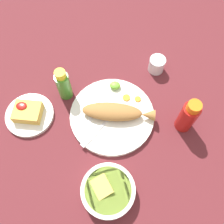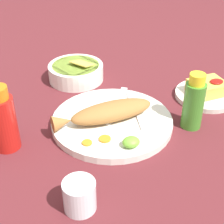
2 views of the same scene
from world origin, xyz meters
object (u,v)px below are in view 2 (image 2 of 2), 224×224
(fork_far, at_px, (134,106))
(fried_fish, at_px, (107,112))
(side_plate_fries, at_px, (206,95))
(hot_sauce_bottle_green, at_px, (194,103))
(main_plate, at_px, (112,122))
(guacamole_bowl, at_px, (76,71))
(salt_cup, at_px, (80,197))
(hot_sauce_bottle_red, at_px, (3,121))
(fork_near, at_px, (118,102))

(fork_far, bearing_deg, fried_fish, 121.72)
(side_plate_fries, bearing_deg, hot_sauce_bottle_green, -138.39)
(hot_sauce_bottle_green, bearing_deg, main_plate, 157.20)
(main_plate, bearing_deg, fork_far, 21.24)
(side_plate_fries, bearing_deg, guacamole_bowl, 142.52)
(main_plate, distance_m, fried_fish, 0.03)
(salt_cup, xyz_separation_m, side_plate_fries, (0.45, 0.25, -0.02))
(main_plate, distance_m, guacamole_bowl, 0.27)
(hot_sauce_bottle_red, bearing_deg, salt_cup, -66.45)
(fork_near, bearing_deg, salt_cup, -178.32)
(hot_sauce_bottle_red, distance_m, hot_sauce_bottle_green, 0.44)
(hot_sauce_bottle_green, height_order, salt_cup, hot_sauce_bottle_green)
(fork_far, distance_m, guacamole_bowl, 0.25)
(hot_sauce_bottle_green, bearing_deg, salt_cup, -155.97)
(main_plate, bearing_deg, fork_near, 56.20)
(hot_sauce_bottle_green, bearing_deg, fork_near, 134.68)
(main_plate, height_order, fork_far, fork_far)
(fried_fish, xyz_separation_m, fork_near, (0.06, 0.06, -0.02))
(fork_near, distance_m, fork_far, 0.05)
(hot_sauce_bottle_red, relative_size, hot_sauce_bottle_green, 1.08)
(fried_fish, xyz_separation_m, fork_far, (0.09, 0.03, -0.02))
(hot_sauce_bottle_green, distance_m, guacamole_bowl, 0.39)
(fork_far, bearing_deg, hot_sauce_bottle_green, -121.56)
(side_plate_fries, bearing_deg, salt_cup, -150.77)
(main_plate, bearing_deg, guacamole_bowl, 93.03)
(main_plate, xyz_separation_m, hot_sauce_bottle_red, (-0.25, 0.01, 0.06))
(fork_far, height_order, side_plate_fries, fork_far)
(fried_fish, relative_size, fork_near, 1.61)
(salt_cup, distance_m, side_plate_fries, 0.51)
(fried_fish, distance_m, salt_cup, 0.26)
(fork_near, bearing_deg, side_plate_fries, -62.62)
(fried_fish, height_order, side_plate_fries, fried_fish)
(fried_fish, xyz_separation_m, side_plate_fries, (0.31, 0.03, -0.03))
(fork_near, distance_m, hot_sauce_bottle_red, 0.31)
(hot_sauce_bottle_red, distance_m, side_plate_fries, 0.55)
(fork_near, relative_size, salt_cup, 2.57)
(salt_cup, bearing_deg, hot_sauce_bottle_red, 113.55)
(hot_sauce_bottle_red, bearing_deg, fork_far, 3.73)
(hot_sauce_bottle_red, relative_size, guacamole_bowl, 0.94)
(fork_near, height_order, side_plate_fries, fork_near)
(fried_fish, distance_m, guacamole_bowl, 0.26)
(fork_near, relative_size, fork_far, 0.86)
(main_plate, xyz_separation_m, side_plate_fries, (0.30, 0.03, -0.00))
(fork_far, bearing_deg, main_plate, 124.44)
(main_plate, xyz_separation_m, salt_cup, (-0.15, -0.22, 0.02))
(main_plate, height_order, fried_fish, fried_fish)
(main_plate, bearing_deg, hot_sauce_bottle_red, 178.26)
(main_plate, relative_size, salt_cup, 4.89)
(guacamole_bowl, bearing_deg, main_plate, -86.97)
(hot_sauce_bottle_green, relative_size, guacamole_bowl, 0.87)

